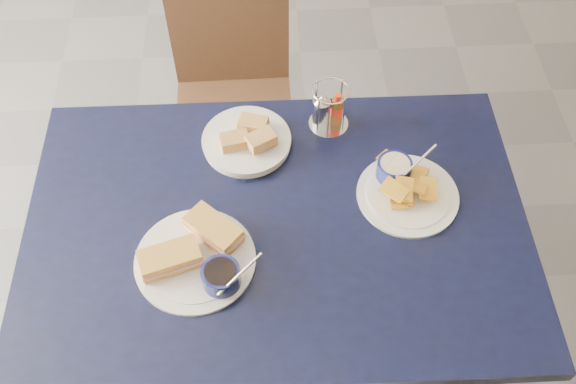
{
  "coord_description": "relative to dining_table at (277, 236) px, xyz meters",
  "views": [
    {
      "loc": [
        -0.19,
        -1.08,
        2.09
      ],
      "look_at": [
        -0.14,
        -0.16,
        0.82
      ],
      "focal_mm": 40.0,
      "sensor_mm": 36.0,
      "label": 1
    }
  ],
  "objects": [
    {
      "name": "chair_far",
      "position": [
        -0.12,
        0.76,
        -0.2
      ],
      "size": [
        0.41,
        0.39,
        0.86
      ],
      "color": "#311D10",
      "rests_on": "ground"
    },
    {
      "name": "bread_basket",
      "position": [
        -0.07,
        0.26,
        0.08
      ],
      "size": [
        0.24,
        0.24,
        0.07
      ],
      "color": "white",
      "rests_on": "dining_table"
    },
    {
      "name": "dining_table",
      "position": [
        0.0,
        0.0,
        0.0
      ],
      "size": [
        1.26,
        0.84,
        0.75
      ],
      "color": "black",
      "rests_on": "ground"
    },
    {
      "name": "ground",
      "position": [
        0.17,
        0.2,
        -0.69
      ],
      "size": [
        6.0,
        6.0,
        0.0
      ],
      "primitive_type": "plane",
      "color": "#505055",
      "rests_on": "ground"
    },
    {
      "name": "condiment_caddy",
      "position": [
        0.15,
        0.32,
        0.12
      ],
      "size": [
        0.11,
        0.11,
        0.14
      ],
      "color": "silver",
      "rests_on": "dining_table"
    },
    {
      "name": "plantain_plate",
      "position": [
        0.33,
        0.08,
        0.08
      ],
      "size": [
        0.26,
        0.26,
        0.12
      ],
      "color": "white",
      "rests_on": "dining_table"
    },
    {
      "name": "sandwich_plate",
      "position": [
        -0.19,
        -0.1,
        0.09
      ],
      "size": [
        0.31,
        0.29,
        0.12
      ],
      "color": "white",
      "rests_on": "dining_table"
    }
  ]
}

